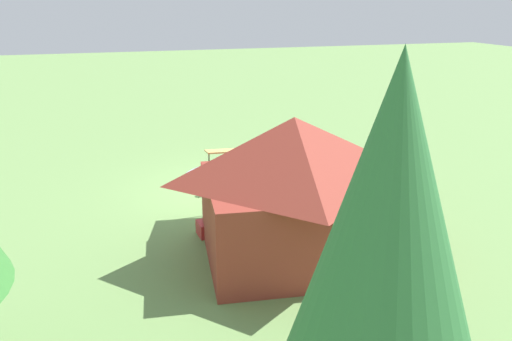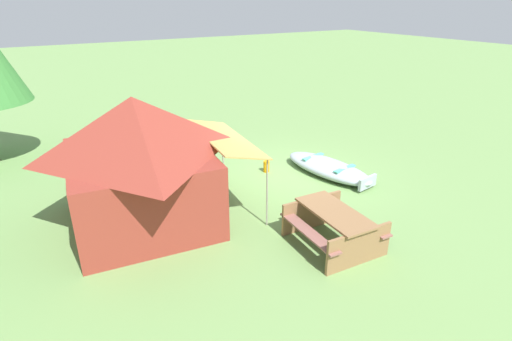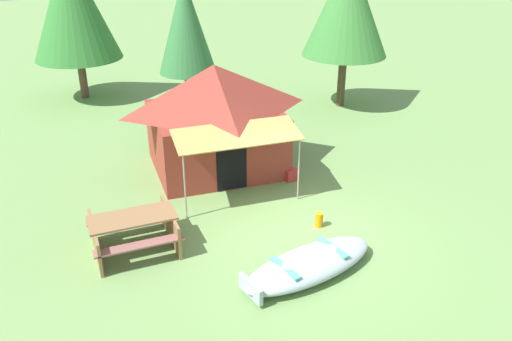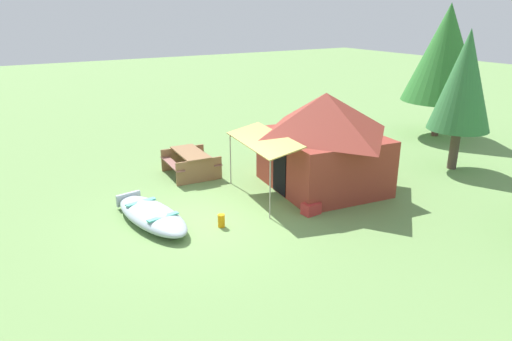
# 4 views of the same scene
# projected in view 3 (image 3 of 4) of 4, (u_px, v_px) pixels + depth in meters

# --- Properties ---
(ground_plane) EXTENTS (80.00, 80.00, 0.00)m
(ground_plane) POSITION_uv_depth(u_px,v_px,m) (299.00, 236.00, 11.33)
(ground_plane) COLOR #6C9350
(beached_rowboat) EXTENTS (3.04, 1.46, 0.42)m
(beached_rowboat) POSITION_uv_depth(u_px,v_px,m) (309.00, 264.00, 10.06)
(beached_rowboat) COLOR #A1B1B9
(beached_rowboat) RESTS_ON ground_plane
(canvas_cabin_tent) EXTENTS (3.85, 4.38, 2.83)m
(canvas_cabin_tent) POSITION_uv_depth(u_px,v_px,m) (215.00, 116.00, 13.82)
(canvas_cabin_tent) COLOR maroon
(canvas_cabin_tent) RESTS_ON ground_plane
(picnic_table) EXTENTS (1.82, 1.58, 0.77)m
(picnic_table) POSITION_uv_depth(u_px,v_px,m) (134.00, 229.00, 10.69)
(picnic_table) COLOR olive
(picnic_table) RESTS_ON ground_plane
(cooler_box) EXTENTS (0.36, 0.48, 0.31)m
(cooler_box) POSITION_uv_depth(u_px,v_px,m) (289.00, 173.00, 13.74)
(cooler_box) COLOR #B52F2F
(cooler_box) RESTS_ON ground_plane
(fuel_can) EXTENTS (0.24, 0.24, 0.32)m
(fuel_can) POSITION_uv_depth(u_px,v_px,m) (319.00, 220.00, 11.63)
(fuel_can) COLOR orange
(fuel_can) RESTS_ON ground_plane
(pine_tree_back_left) EXTENTS (1.95, 1.95, 4.51)m
(pine_tree_back_left) POSITION_uv_depth(u_px,v_px,m) (186.00, 26.00, 17.44)
(pine_tree_back_left) COLOR #4F3E36
(pine_tree_back_left) RESTS_ON ground_plane
(pine_tree_back_right) EXTENTS (3.10, 3.10, 5.30)m
(pine_tree_back_right) POSITION_uv_depth(u_px,v_px,m) (72.00, 4.00, 18.45)
(pine_tree_back_right) COLOR brown
(pine_tree_back_right) RESTS_ON ground_plane
(pine_tree_far_center) EXTENTS (2.90, 2.90, 5.18)m
(pine_tree_far_center) POSITION_uv_depth(u_px,v_px,m) (347.00, 5.00, 17.58)
(pine_tree_far_center) COLOR #483927
(pine_tree_far_center) RESTS_ON ground_plane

